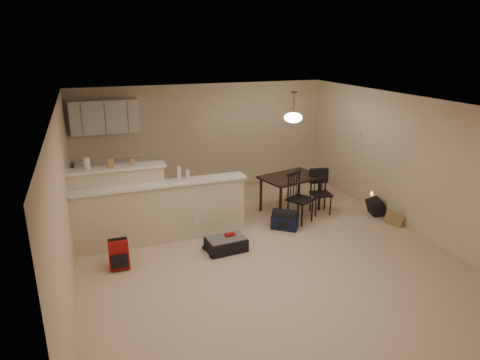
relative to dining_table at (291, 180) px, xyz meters
name	(u,v)px	position (x,y,z in m)	size (l,w,h in m)	color
room	(260,180)	(-1.28, -1.41, 0.58)	(7.00, 7.02, 2.50)	beige
breakfast_bar	(146,209)	(-3.04, -0.43, -0.06)	(3.08, 0.58, 1.39)	beige
upper_cabinets	(105,117)	(-3.48, 1.91, 1.23)	(1.40, 0.34, 0.70)	white
kitchen_counter	(121,182)	(-3.28, 1.78, -0.22)	(1.80, 0.60, 0.90)	white
thermostat	(360,134)	(1.70, 0.14, 0.83)	(0.02, 0.12, 0.12)	beige
jar	(87,164)	(-3.93, -0.29, 0.82)	(0.10, 0.10, 0.20)	silver
cereal_box	(111,163)	(-3.55, -0.29, 0.80)	(0.10, 0.07, 0.16)	#9A854F
small_box	(132,162)	(-3.20, -0.29, 0.78)	(0.08, 0.06, 0.12)	#9A854F
bottle_a	(179,174)	(-2.44, -0.51, 0.55)	(0.07, 0.07, 0.26)	silver
bottle_b	(188,175)	(-2.29, -0.51, 0.51)	(0.06, 0.06, 0.18)	silver
dining_table	(291,180)	(0.00, 0.00, 0.00)	(1.38, 1.08, 0.76)	black
pendant_lamp	(293,117)	(0.00, 0.00, 1.32)	(0.36, 0.36, 0.62)	brown
dining_chair_near	(301,198)	(-0.08, -0.60, -0.17)	(0.44, 0.42, 1.00)	black
dining_chair_far	(321,193)	(0.52, -0.35, -0.22)	(0.39, 0.38, 0.90)	black
suitcase	(226,245)	(-1.84, -1.27, -0.56)	(0.66, 0.43, 0.22)	black
red_backpack	(119,255)	(-3.61, -1.25, -0.44)	(0.31, 0.19, 0.46)	#9E1112
navy_duffel	(285,222)	(-0.51, -0.80, -0.54)	(0.49, 0.27, 0.27)	#101834
black_daypack	(375,207)	(1.57, -0.80, -0.51)	(0.36, 0.25, 0.32)	black
cardboard_sheet	(394,219)	(1.54, -1.41, -0.53)	(0.37, 0.02, 0.28)	#9A854F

